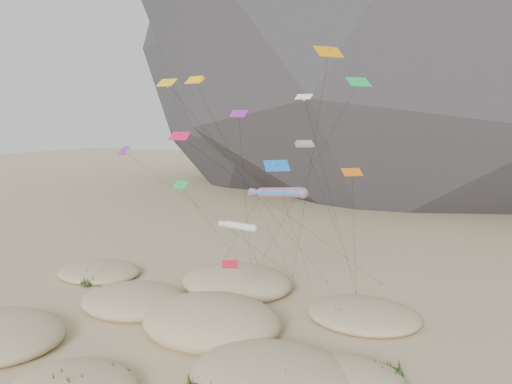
# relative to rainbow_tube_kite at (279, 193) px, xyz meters

# --- Properties ---
(ground) EXTENTS (500.00, 500.00, 0.00)m
(ground) POSITION_rel_rainbow_tube_kite_xyz_m (-6.03, -10.08, -13.56)
(ground) COLOR #CCB789
(ground) RESTS_ON ground
(dunes) EXTENTS (48.74, 37.42, 4.37)m
(dunes) POSITION_rel_rainbow_tube_kite_xyz_m (-7.68, -5.74, -12.83)
(dunes) COLOR #CCB789
(dunes) RESTS_ON ground
(dune_grass) EXTENTS (42.72, 29.47, 1.41)m
(dune_grass) POSITION_rel_rainbow_tube_kite_xyz_m (-6.93, -6.46, -12.73)
(dune_grass) COLOR black
(dune_grass) RESTS_ON ground
(kite_stakes) EXTENTS (23.29, 5.93, 0.30)m
(kite_stakes) POSITION_rel_rainbow_tube_kite_xyz_m (-4.61, 13.62, -13.41)
(kite_stakes) COLOR #3F2D1E
(kite_stakes) RESTS_ON ground
(rainbow_tube_kite) EXTENTS (7.56, 16.91, 14.43)m
(rainbow_tube_kite) POSITION_rel_rainbow_tube_kite_xyz_m (0.00, 0.00, 0.00)
(rainbow_tube_kite) COLOR #E84318
(rainbow_tube_kite) RESTS_ON ground
(white_tube_kite) EXTENTS (5.98, 13.84, 10.27)m
(white_tube_kite) POSITION_rel_rainbow_tube_kite_xyz_m (-4.71, -0.15, -3.93)
(white_tube_kite) COLOR silver
(white_tube_kite) RESTS_ON ground
(orange_parafoil) EXTENTS (9.86, 11.11, 26.34)m
(orange_parafoil) POSITION_rel_rainbow_tube_kite_xyz_m (-14.31, 6.89, 11.97)
(orange_parafoil) COLOR #FFB40D
(orange_parafoil) RESTS_ON ground
(multi_parafoil) EXTENTS (3.53, 14.06, 18.79)m
(multi_parafoil) POSITION_rel_rainbow_tube_kite_xyz_m (1.13, 4.55, 4.54)
(multi_parafoil) COLOR #EF5719
(multi_parafoil) RESTS_ON ground
(delta_kites) EXTENTS (29.08, 20.93, 28.01)m
(delta_kites) POSITION_rel_rainbow_tube_kite_xyz_m (-3.24, 0.18, 5.79)
(delta_kites) COLOR orange
(delta_kites) RESTS_ON ground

